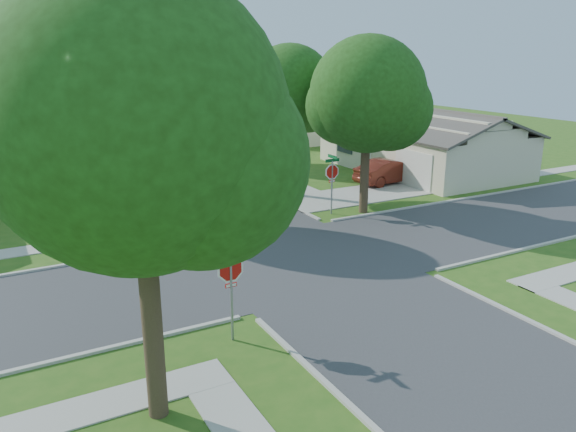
# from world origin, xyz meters

# --- Properties ---
(ground) EXTENTS (100.00, 100.00, 0.00)m
(ground) POSITION_xyz_m (0.00, 0.00, 0.00)
(ground) COLOR #2D5818
(ground) RESTS_ON ground
(road_ns) EXTENTS (7.00, 100.00, 0.02)m
(road_ns) POSITION_xyz_m (0.00, 0.00, 0.00)
(road_ns) COLOR #333335
(road_ns) RESTS_ON ground
(sidewalk_ne) EXTENTS (1.20, 40.00, 0.04)m
(sidewalk_ne) POSITION_xyz_m (6.10, 26.00, 0.02)
(sidewalk_ne) COLOR #9E9B91
(sidewalk_ne) RESTS_ON ground
(sidewalk_nw) EXTENTS (1.20, 40.00, 0.04)m
(sidewalk_nw) POSITION_xyz_m (-6.10, 26.00, 0.02)
(sidewalk_nw) COLOR #9E9B91
(sidewalk_nw) RESTS_ON ground
(driveway) EXTENTS (8.80, 3.60, 0.05)m
(driveway) POSITION_xyz_m (7.90, 7.10, 0.03)
(driveway) COLOR #9E9B91
(driveway) RESTS_ON ground
(stop_sign_sw) EXTENTS (1.05, 0.80, 2.98)m
(stop_sign_sw) POSITION_xyz_m (-4.70, -4.70, 2.03)
(stop_sign_sw) COLOR gray
(stop_sign_sw) RESTS_ON ground
(stop_sign_ne) EXTENTS (1.05, 0.80, 2.98)m
(stop_sign_ne) POSITION_xyz_m (4.70, 4.70, 2.03)
(stop_sign_ne) COLOR gray
(stop_sign_ne) RESTS_ON ground
(tree_e_near) EXTENTS (4.97, 4.80, 8.28)m
(tree_e_near) POSITION_xyz_m (4.75, 9.01, 5.64)
(tree_e_near) COLOR #38281C
(tree_e_near) RESTS_ON ground
(tree_e_mid) EXTENTS (5.59, 5.40, 9.21)m
(tree_e_mid) POSITION_xyz_m (4.76, 21.01, 6.25)
(tree_e_mid) COLOR #38281C
(tree_e_mid) RESTS_ON ground
(tree_e_far) EXTENTS (5.17, 5.00, 8.72)m
(tree_e_far) POSITION_xyz_m (4.75, 34.01, 5.98)
(tree_e_far) COLOR #38281C
(tree_e_far) RESTS_ON ground
(tree_w_near) EXTENTS (5.38, 5.20, 8.97)m
(tree_w_near) POSITION_xyz_m (-4.64, 9.01, 6.12)
(tree_w_near) COLOR #38281C
(tree_w_near) RESTS_ON ground
(tree_w_mid) EXTENTS (5.80, 5.60, 9.56)m
(tree_w_mid) POSITION_xyz_m (-4.64, 21.01, 6.49)
(tree_w_mid) COLOR #38281C
(tree_w_mid) RESTS_ON ground
(tree_w_far) EXTENTS (4.76, 4.60, 8.04)m
(tree_w_far) POSITION_xyz_m (-4.65, 34.01, 5.51)
(tree_w_far) COLOR #38281C
(tree_w_far) RESTS_ON ground
(tree_sw_corner) EXTENTS (6.21, 6.00, 9.55)m
(tree_sw_corner) POSITION_xyz_m (-7.44, -6.99, 6.26)
(tree_sw_corner) COLOR #38281C
(tree_sw_corner) RESTS_ON ground
(tree_ne_corner) EXTENTS (5.80, 5.60, 8.66)m
(tree_ne_corner) POSITION_xyz_m (6.36, 4.21, 5.59)
(tree_ne_corner) COLOR #38281C
(tree_ne_corner) RESTS_ON ground
(house_ne_near) EXTENTS (8.42, 13.60, 4.23)m
(house_ne_near) POSITION_xyz_m (15.99, 11.00, 1.52)
(house_ne_near) COLOR beige
(house_ne_near) RESTS_ON ground
(house_ne_far) EXTENTS (8.42, 13.60, 4.23)m
(house_ne_far) POSITION_xyz_m (15.99, 29.00, 1.52)
(house_ne_far) COLOR beige
(house_ne_far) RESTS_ON ground
(car_driveway) EXTENTS (4.71, 2.04, 1.51)m
(car_driveway) POSITION_xyz_m (11.50, 8.70, 0.75)
(car_driveway) COLOR #5C1D12
(car_driveway) RESTS_ON ground
(car_curb_east) EXTENTS (2.28, 4.97, 1.65)m
(car_curb_east) POSITION_xyz_m (1.20, 23.51, 0.83)
(car_curb_east) COLOR black
(car_curb_east) RESTS_ON ground
(car_curb_west) EXTENTS (1.98, 4.63, 1.33)m
(car_curb_west) POSITION_xyz_m (-3.20, 33.08, 0.66)
(car_curb_west) COLOR black
(car_curb_west) RESTS_ON ground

